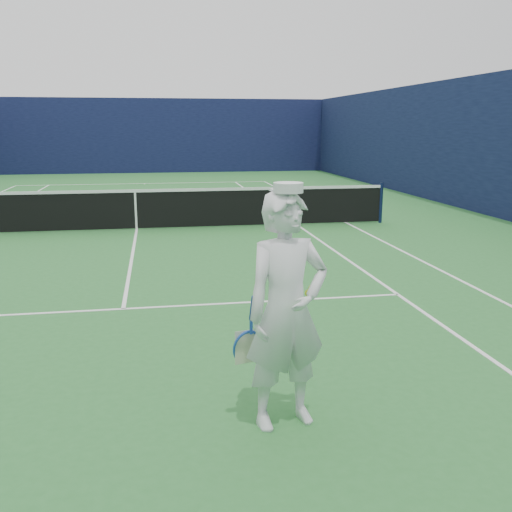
{
  "coord_description": "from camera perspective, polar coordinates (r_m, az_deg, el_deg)",
  "views": [
    {
      "loc": [
        0.53,
        -14.28,
        2.53
      ],
      "look_at": [
        1.56,
        -8.36,
        1.15
      ],
      "focal_mm": 40.0,
      "sensor_mm": 36.0,
      "label": 1
    }
  ],
  "objects": [
    {
      "name": "windscreen_fence",
      "position": [
        14.3,
        -12.22,
        10.48
      ],
      "size": [
        20.12,
        36.12,
        4.0
      ],
      "color": "#0F1439",
      "rests_on": "ground"
    },
    {
      "name": "ground",
      "position": [
        14.52,
        -11.84,
        2.58
      ],
      "size": [
        80.0,
        80.0,
        0.0
      ],
      "primitive_type": "plane",
      "color": "#296E2F",
      "rests_on": "ground"
    },
    {
      "name": "tennis_net",
      "position": [
        14.43,
        -11.95,
        4.74
      ],
      "size": [
        12.88,
        0.09,
        1.07
      ],
      "color": "#141E4C",
      "rests_on": "ground"
    },
    {
      "name": "tennis_player",
      "position": [
        4.79,
        3.08,
        -5.48
      ],
      "size": [
        0.89,
        0.65,
        2.09
      ],
      "rotation": [
        0.0,
        0.0,
        0.24
      ],
      "color": "white",
      "rests_on": "ground"
    },
    {
      "name": "court_markings",
      "position": [
        14.51,
        -11.84,
        2.59
      ],
      "size": [
        11.03,
        23.83,
        0.01
      ],
      "color": "white",
      "rests_on": "ground"
    }
  ]
}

